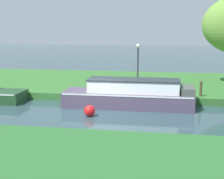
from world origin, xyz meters
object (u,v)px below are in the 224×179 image
Objects in this scene: mooring_post_near at (201,89)px; slate_cruiser at (131,95)px; lamp_post at (138,61)px; channel_buoy at (90,111)px.

slate_cruiser is at bearing -159.58° from mooring_post_near.
mooring_post_near is (3.72, 1.39, 0.17)m from slate_cruiser.
slate_cruiser is 2.44× the size of lamp_post.
lamp_post is at bearing 158.74° from mooring_post_near.
lamp_post reaches higher than mooring_post_near.
slate_cruiser is 8.11× the size of mooring_post_near.
slate_cruiser reaches higher than mooring_post_near.
mooring_post_near is at bearing 20.42° from slate_cruiser.
slate_cruiser is 3.98m from mooring_post_near.
channel_buoy is at bearing -110.82° from lamp_post.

